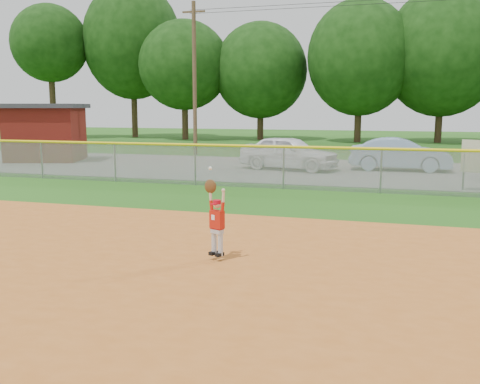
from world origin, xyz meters
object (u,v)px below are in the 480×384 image
Objects in this scene: utility_shed at (45,132)px; ballplayer at (216,218)px; car_white_a at (289,153)px; car_blue at (400,154)px.

ballplayer is at bearing -45.71° from utility_shed.
utility_shed is 2.89× the size of ballplayer.
car_blue is at bearing -64.77° from car_white_a.
utility_shed is at bearing 134.29° from ballplayer.
ballplayer reaches higher than car_white_a.
car_white_a is at bearing 96.21° from ballplayer.
car_white_a reaches higher than car_blue.
ballplayer is (-3.27, -16.02, 0.07)m from car_blue.
utility_shed is (-18.18, -0.74, 0.80)m from car_blue.
car_blue is at bearing 78.46° from ballplayer.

